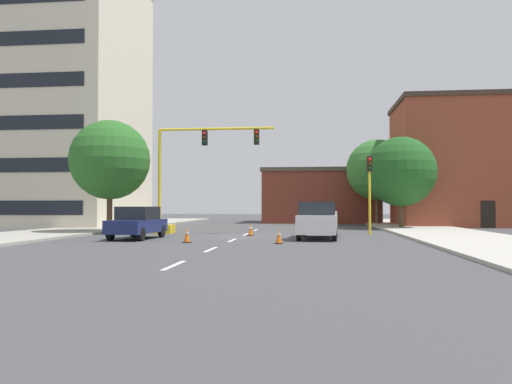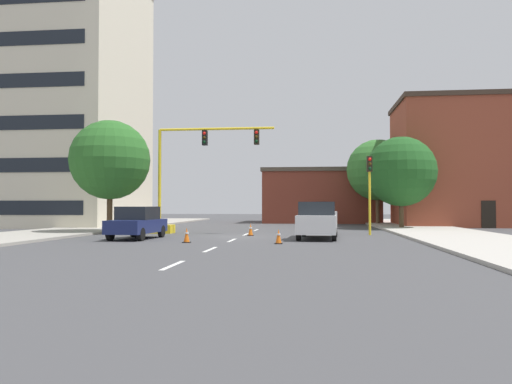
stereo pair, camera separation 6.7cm
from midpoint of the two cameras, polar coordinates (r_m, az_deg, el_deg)
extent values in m
plane|color=#424244|center=(29.10, -1.85, -5.08)|extent=(160.00, 160.00, 0.00)
cube|color=#9E998E|center=(40.27, -17.70, -3.93)|extent=(6.00, 56.00, 0.14)
cube|color=#B2ADA3|center=(37.67, 18.82, -4.09)|extent=(6.00, 56.00, 0.14)
cube|color=silver|center=(15.42, -9.36, -8.16)|extent=(0.16, 2.40, 0.01)
cube|color=silver|center=(20.74, -5.22, -6.47)|extent=(0.16, 2.40, 0.01)
cube|color=silver|center=(26.14, -2.79, -5.46)|extent=(0.16, 2.40, 0.01)
cube|color=silver|center=(31.57, -1.20, -4.80)|extent=(0.16, 2.40, 0.01)
cube|color=silver|center=(37.02, -0.07, -4.32)|extent=(0.16, 2.40, 0.01)
cube|color=beige|center=(49.14, -20.92, 9.85)|extent=(12.19, 13.05, 22.85)
cube|color=black|center=(42.47, -25.11, -1.62)|extent=(9.99, 0.06, 1.10)
cube|color=black|center=(42.59, -25.06, 2.77)|extent=(9.99, 0.06, 1.10)
cube|color=black|center=(42.95, -25.01, 7.12)|extent=(9.99, 0.06, 1.10)
cube|color=black|center=(43.55, -24.96, 11.37)|extent=(9.99, 0.06, 1.10)
cube|color=black|center=(44.39, -24.91, 15.48)|extent=(9.99, 0.06, 1.10)
cube|color=brown|center=(55.16, 7.26, -0.68)|extent=(11.90, 9.71, 5.25)
cube|color=#4C4238|center=(55.28, 7.25, 2.25)|extent=(12.20, 10.01, 0.40)
cube|color=black|center=(50.28, 7.36, -2.33)|extent=(1.10, 0.06, 2.20)
cube|color=brown|center=(48.40, 22.99, 2.76)|extent=(12.58, 8.77, 10.66)
cube|color=#3D2D23|center=(49.11, 22.92, 9.21)|extent=(12.88, 9.07, 0.40)
cube|color=black|center=(44.06, 24.70, -2.31)|extent=(1.10, 0.06, 2.20)
cube|color=yellow|center=(33.50, -10.92, -4.12)|extent=(1.80, 1.20, 0.55)
cylinder|color=yellow|center=(33.52, -10.89, 1.66)|extent=(0.20, 0.20, 6.20)
cylinder|color=yellow|center=(32.93, -4.57, 7.11)|extent=(7.50, 0.16, 0.16)
cube|color=black|center=(33.00, -5.86, 6.09)|extent=(0.32, 0.36, 0.95)
sphere|color=red|center=(32.85, -5.93, 6.61)|extent=(0.20, 0.20, 0.20)
sphere|color=#38280A|center=(32.82, -5.93, 6.13)|extent=(0.20, 0.20, 0.20)
sphere|color=black|center=(32.78, -5.93, 5.64)|extent=(0.20, 0.20, 0.20)
cube|color=black|center=(32.46, 0.01, 6.21)|extent=(0.32, 0.36, 0.95)
sphere|color=red|center=(32.31, -0.03, 6.74)|extent=(0.20, 0.20, 0.20)
sphere|color=#38280A|center=(32.27, -0.03, 6.25)|extent=(0.20, 0.20, 0.20)
sphere|color=black|center=(32.23, -0.03, 5.75)|extent=(0.20, 0.20, 0.20)
cylinder|color=yellow|center=(31.45, 12.65, -0.40)|extent=(0.14, 0.14, 4.80)
cube|color=black|center=(31.55, 12.63, 3.09)|extent=(0.32, 0.36, 0.95)
sphere|color=red|center=(31.39, 12.66, 3.62)|extent=(0.20, 0.20, 0.20)
sphere|color=#38280A|center=(31.36, 12.67, 3.11)|extent=(0.20, 0.20, 0.20)
sphere|color=black|center=(31.34, 12.67, 2.60)|extent=(0.20, 0.20, 0.20)
cylinder|color=brown|center=(48.74, 13.49, -1.85)|extent=(0.36, 0.36, 3.01)
sphere|color=#33702D|center=(48.85, 13.47, 2.44)|extent=(5.74, 5.74, 5.74)
cylinder|color=#4C3823|center=(34.00, -16.26, -2.12)|extent=(0.36, 0.36, 2.83)
sphere|color=#286023|center=(34.13, -16.22, 3.50)|extent=(5.14, 5.14, 5.14)
cylinder|color=#4C3823|center=(40.39, 16.02, -2.33)|extent=(0.36, 0.36, 2.41)
sphere|color=#1E511E|center=(40.47, 15.99, 2.24)|extent=(5.39, 5.39, 5.39)
cube|color=white|center=(27.60, 6.96, -3.56)|extent=(2.30, 5.51, 0.95)
cube|color=#1E2328|center=(26.68, 6.87, -1.86)|extent=(1.94, 1.90, 0.70)
cube|color=white|center=(28.77, 7.07, -2.37)|extent=(2.16, 2.92, 0.16)
cylinder|color=black|center=(25.76, 8.79, -4.76)|extent=(0.26, 0.69, 0.68)
cylinder|color=black|center=(25.85, 4.78, -4.76)|extent=(0.26, 0.69, 0.68)
cylinder|color=black|center=(29.42, 8.89, -4.36)|extent=(0.26, 0.69, 0.68)
cylinder|color=black|center=(29.50, 5.38, -4.36)|extent=(0.26, 0.69, 0.68)
cube|color=navy|center=(27.90, -13.32, -3.77)|extent=(2.03, 4.57, 0.70)
cube|color=#1E2328|center=(27.97, -13.23, -2.33)|extent=(1.80, 2.37, 0.70)
cylinder|color=black|center=(29.64, -13.69, -4.31)|extent=(0.25, 0.69, 0.68)
cylinder|color=black|center=(29.05, -10.67, -4.38)|extent=(0.25, 0.69, 0.68)
cylinder|color=black|center=(26.84, -16.19, -4.58)|extent=(0.25, 0.69, 0.68)
cylinder|color=black|center=(26.19, -12.90, -4.68)|extent=(0.25, 0.69, 0.68)
cube|color=black|center=(24.66, -7.88, -5.65)|extent=(0.36, 0.36, 0.04)
cone|color=orange|center=(24.64, -7.88, -4.79)|extent=(0.28, 0.28, 0.70)
cylinder|color=white|center=(24.64, -7.88, -4.60)|extent=(0.19, 0.19, 0.08)
cube|color=black|center=(30.08, -0.67, -4.92)|extent=(0.36, 0.36, 0.04)
cone|color=orange|center=(30.06, -0.67, -4.23)|extent=(0.28, 0.28, 0.69)
cylinder|color=white|center=(30.06, -0.67, -4.07)|extent=(0.19, 0.19, 0.08)
cube|color=black|center=(23.73, 2.52, -5.82)|extent=(0.36, 0.36, 0.04)
cone|color=orange|center=(23.70, 2.52, -4.99)|extent=(0.28, 0.28, 0.65)
cylinder|color=white|center=(23.70, 2.52, -4.80)|extent=(0.19, 0.19, 0.08)
camera|label=1|loc=(0.03, -90.06, 0.00)|focal=35.43mm
camera|label=2|loc=(0.03, 89.94, 0.00)|focal=35.43mm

